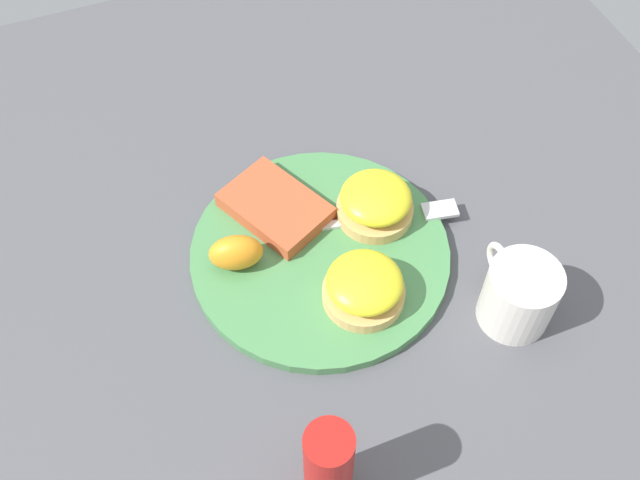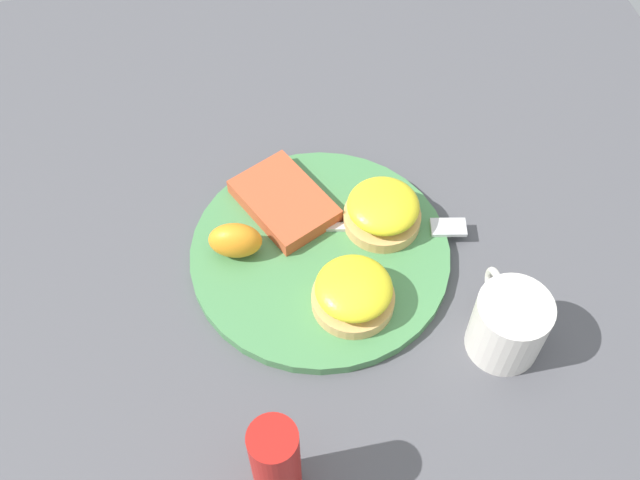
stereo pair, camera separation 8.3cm
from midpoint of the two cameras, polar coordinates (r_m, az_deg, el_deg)
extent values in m
plane|color=#4C4C51|center=(0.86, -2.76, -1.50)|extent=(1.10, 1.10, 0.00)
cylinder|color=#47844C|center=(0.85, -2.78, -1.24)|extent=(0.30, 0.30, 0.01)
cylinder|color=tan|center=(0.81, 0.39, -4.33)|extent=(0.09, 0.09, 0.02)
ellipsoid|color=yellow|center=(0.79, 0.40, -3.46)|extent=(0.08, 0.08, 0.03)
cylinder|color=tan|center=(0.87, 1.47, 2.12)|extent=(0.09, 0.09, 0.02)
ellipsoid|color=yellow|center=(0.85, 1.51, 3.07)|extent=(0.08, 0.08, 0.03)
cube|color=#BC4E2D|center=(0.88, -6.14, 2.35)|extent=(0.14, 0.13, 0.02)
ellipsoid|color=orange|center=(0.83, -9.28, -1.16)|extent=(0.05, 0.07, 0.04)
cube|color=silver|center=(0.87, -1.63, 0.98)|extent=(0.03, 0.11, 0.00)
cube|color=silver|center=(0.88, 6.44, 2.18)|extent=(0.03, 0.04, 0.00)
cylinder|color=silver|center=(0.80, 12.11, -4.42)|extent=(0.08, 0.08, 0.08)
torus|color=silver|center=(0.82, 10.68, -1.78)|extent=(0.04, 0.01, 0.04)
cylinder|color=#B21914|center=(0.68, -2.98, -17.19)|extent=(0.04, 0.04, 0.13)
camera|label=1|loc=(0.04, -92.87, -4.09)|focal=42.00mm
camera|label=2|loc=(0.04, 87.13, 4.09)|focal=42.00mm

